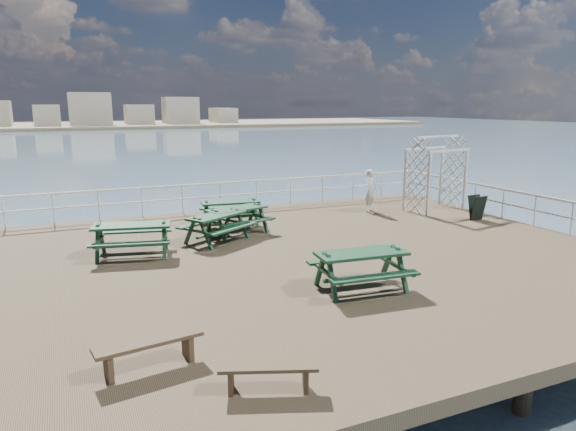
# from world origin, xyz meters

# --- Properties ---
(ground) EXTENTS (18.00, 14.00, 0.30)m
(ground) POSITION_xyz_m (0.00, 0.00, -0.15)
(ground) COLOR brown
(ground) RESTS_ON ground
(sea_backdrop) EXTENTS (300.00, 300.00, 9.20)m
(sea_backdrop) POSITION_xyz_m (12.54, 134.07, -0.51)
(sea_backdrop) COLOR #446073
(sea_backdrop) RESTS_ON ground
(railing) EXTENTS (17.77, 13.76, 1.10)m
(railing) POSITION_xyz_m (-0.07, 2.57, 0.87)
(railing) COLOR white
(railing) RESTS_ON ground
(picnic_table_a) EXTENTS (2.41, 2.28, 0.93)m
(picnic_table_a) POSITION_xyz_m (-1.40, 2.48, 0.59)
(picnic_table_a) COLOR #153C21
(picnic_table_a) RESTS_ON ground
(picnic_table_b) EXTENTS (2.28, 2.03, 0.94)m
(picnic_table_b) POSITION_xyz_m (-0.57, 3.11, 0.60)
(picnic_table_b) COLOR #153C21
(picnic_table_b) RESTS_ON ground
(picnic_table_c) EXTENTS (2.11, 1.79, 0.94)m
(picnic_table_c) POSITION_xyz_m (-0.41, 4.30, 0.60)
(picnic_table_c) COLOR #153C21
(picnic_table_c) RESTS_ON ground
(picnic_table_d) EXTENTS (2.35, 2.05, 0.99)m
(picnic_table_d) POSITION_xyz_m (-3.92, 1.92, 0.63)
(picnic_table_d) COLOR #153C21
(picnic_table_d) RESTS_ON ground
(picnic_table_e) EXTENTS (2.14, 1.79, 0.98)m
(picnic_table_e) POSITION_xyz_m (0.37, -2.79, 0.62)
(picnic_table_e) COLOR #153C21
(picnic_table_e) RESTS_ON ground
(flat_bench_near) EXTENTS (1.45, 0.82, 0.41)m
(flat_bench_near) POSITION_xyz_m (-3.03, -5.80, 0.31)
(flat_bench_near) COLOR brown
(flat_bench_near) RESTS_ON ground
(flat_bench_far) EXTENTS (1.70, 0.63, 0.48)m
(flat_bench_far) POSITION_xyz_m (-4.48, -4.46, 0.36)
(flat_bench_far) COLOR brown
(flat_bench_far) RESTS_ON ground
(trellis_arbor) EXTENTS (2.48, 1.63, 2.85)m
(trellis_arbor) POSITION_xyz_m (7.60, 3.58, 1.27)
(trellis_arbor) COLOR white
(trellis_arbor) RESTS_ON ground
(sandwich_board) EXTENTS (0.55, 0.42, 0.89)m
(sandwich_board) POSITION_xyz_m (7.80, 1.53, 0.43)
(sandwich_board) COLOR black
(sandwich_board) RESTS_ON ground
(person) EXTENTS (0.71, 0.66, 1.62)m
(person) POSITION_xyz_m (5.10, 4.24, 0.81)
(person) COLOR white
(person) RESTS_ON ground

